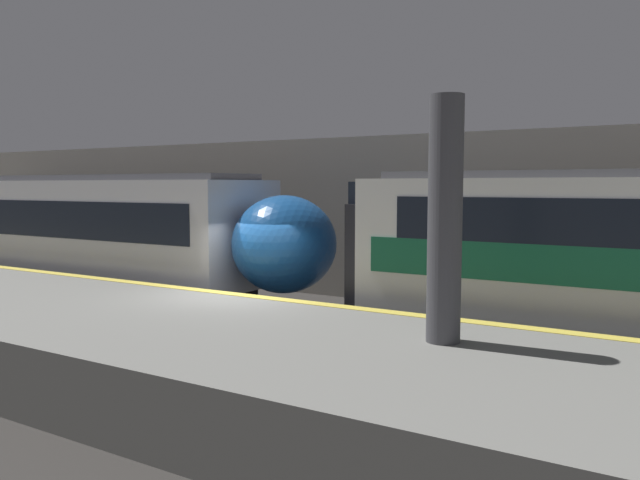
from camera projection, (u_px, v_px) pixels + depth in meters
The scene contains 5 objects.
ground_plane at pixel (238, 347), 12.98m from camera, with size 120.00×120.00×0.00m, color #33302D.
platform at pixel (149, 346), 10.84m from camera, with size 40.00×4.90×1.14m.
station_rear_barrier at pixel (372, 219), 18.07m from camera, with size 50.00×0.15×4.76m.
support_pillar_near at pixel (445, 220), 8.74m from camera, with size 0.48×0.48×3.47m.
train_modern at pixel (80, 235), 18.55m from camera, with size 16.49×2.87×3.64m.
Camera 1 is at (8.06, -10.00, 3.37)m, focal length 35.00 mm.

